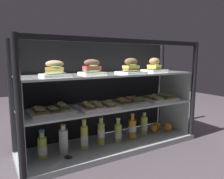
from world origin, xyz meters
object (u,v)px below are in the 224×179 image
(juice_bottle_front_middle, at_px, (144,125))
(juice_bottle_tucked_behind, at_px, (118,133))
(juice_bottle_near_post, at_px, (84,137))
(kitchen_scissors, at_px, (66,159))
(plated_roll_sandwich_right_of_center, at_px, (131,68))
(open_sandwich_tray_near_right_corner, at_px, (128,101))
(plated_roll_sandwich_mid_right, at_px, (154,66))
(juice_bottle_front_right_end, at_px, (42,147))
(orange_fruit_rolled_forward, at_px, (167,127))
(open_sandwich_tray_center, at_px, (159,98))
(juice_bottle_back_center, at_px, (64,141))
(juice_bottle_back_left, at_px, (132,128))
(open_sandwich_tray_mid_left, at_px, (51,109))
(open_sandwich_tray_near_left_corner, at_px, (96,106))
(plated_roll_sandwich_left_of_center, at_px, (92,68))
(orange_fruit_near_left_post, at_px, (154,128))
(juice_bottle_front_fourth, at_px, (101,132))
(orange_fruit_beside_bottles, at_px, (157,126))
(plated_roll_sandwich_near_left_corner, at_px, (55,71))

(juice_bottle_front_middle, bearing_deg, juice_bottle_tucked_behind, -172.94)
(juice_bottle_near_post, height_order, kitchen_scissors, juice_bottle_near_post)
(plated_roll_sandwich_right_of_center, height_order, juice_bottle_near_post, plated_roll_sandwich_right_of_center)
(open_sandwich_tray_near_right_corner, height_order, kitchen_scissors, open_sandwich_tray_near_right_corner)
(plated_roll_sandwich_mid_right, height_order, juice_bottle_front_right_end, plated_roll_sandwich_mid_right)
(orange_fruit_rolled_forward, relative_size, kitchen_scissors, 0.43)
(open_sandwich_tray_center, relative_size, juice_bottle_back_center, 1.36)
(open_sandwich_tray_near_right_corner, distance_m, juice_bottle_back_left, 0.25)
(open_sandwich_tray_mid_left, height_order, kitchen_scissors, open_sandwich_tray_mid_left)
(juice_bottle_near_post, bearing_deg, open_sandwich_tray_near_right_corner, 1.33)
(plated_roll_sandwich_mid_right, xyz_separation_m, open_sandwich_tray_near_left_corner, (-0.62, -0.07, -0.28))
(open_sandwich_tray_mid_left, xyz_separation_m, juice_bottle_near_post, (0.24, -0.01, -0.24))
(plated_roll_sandwich_left_of_center, bearing_deg, open_sandwich_tray_near_right_corner, -5.67)
(kitchen_scissors, bearing_deg, juice_bottle_front_middle, 9.28)
(juice_bottle_front_middle, distance_m, kitchen_scissors, 0.80)
(open_sandwich_tray_near_left_corner, distance_m, orange_fruit_near_left_post, 0.69)
(juice_bottle_back_center, xyz_separation_m, juice_bottle_front_fourth, (0.31, 0.00, 0.01))
(open_sandwich_tray_near_left_corner, relative_size, orange_fruit_rolled_forward, 3.62)
(plated_roll_sandwich_mid_right, height_order, orange_fruit_beside_bottles, plated_roll_sandwich_mid_right)
(plated_roll_sandwich_near_left_corner, bearing_deg, juice_bottle_back_center, 38.02)
(open_sandwich_tray_near_left_corner, bearing_deg, open_sandwich_tray_center, 0.92)
(juice_bottle_back_center, distance_m, kitchen_scissors, 0.14)
(plated_roll_sandwich_near_left_corner, height_order, open_sandwich_tray_center, plated_roll_sandwich_near_left_corner)
(plated_roll_sandwich_left_of_center, relative_size, orange_fruit_rolled_forward, 2.14)
(open_sandwich_tray_near_left_corner, xyz_separation_m, juice_bottle_front_fourth, (0.06, 0.05, -0.24))
(open_sandwich_tray_mid_left, bearing_deg, juice_bottle_near_post, -2.23)
(plated_roll_sandwich_near_left_corner, bearing_deg, kitchen_scissors, -64.38)
(juice_bottle_front_fourth, bearing_deg, orange_fruit_beside_bottles, 3.90)
(juice_bottle_back_left, bearing_deg, juice_bottle_near_post, 177.91)
(open_sandwich_tray_mid_left, relative_size, kitchen_scissors, 1.57)
(juice_bottle_back_left, distance_m, orange_fruit_rolled_forward, 0.40)
(plated_roll_sandwich_right_of_center, bearing_deg, plated_roll_sandwich_left_of_center, 162.42)
(open_sandwich_tray_center, height_order, juice_bottle_tucked_behind, open_sandwich_tray_center)
(plated_roll_sandwich_mid_right, distance_m, juice_bottle_back_center, 1.02)
(kitchen_scissors, bearing_deg, plated_roll_sandwich_right_of_center, 5.12)
(kitchen_scissors, bearing_deg, orange_fruit_rolled_forward, 3.66)
(plated_roll_sandwich_left_of_center, bearing_deg, orange_fruit_rolled_forward, -6.29)
(juice_bottle_near_post, xyz_separation_m, juice_bottle_back_left, (0.44, -0.02, -0.00))
(open_sandwich_tray_near_left_corner, height_order, juice_bottle_back_center, open_sandwich_tray_near_left_corner)
(orange_fruit_beside_bottles, bearing_deg, juice_bottle_tucked_behind, -172.32)
(orange_fruit_beside_bottles, bearing_deg, plated_roll_sandwich_left_of_center, -179.23)
(open_sandwich_tray_near_right_corner, relative_size, juice_bottle_back_left, 1.34)
(juice_bottle_back_center, relative_size, kitchen_scissors, 1.15)
(plated_roll_sandwich_right_of_center, xyz_separation_m, open_sandwich_tray_near_right_corner, (0.02, 0.06, -0.28))
(open_sandwich_tray_mid_left, relative_size, open_sandwich_tray_near_right_corner, 1.00)
(plated_roll_sandwich_left_of_center, height_order, orange_fruit_near_left_post, plated_roll_sandwich_left_of_center)
(plated_roll_sandwich_right_of_center, relative_size, kitchen_scissors, 1.05)
(plated_roll_sandwich_right_of_center, distance_m, open_sandwich_tray_center, 0.44)
(open_sandwich_tray_mid_left, bearing_deg, open_sandwich_tray_center, -2.19)
(juice_bottle_near_post, distance_m, juice_bottle_front_middle, 0.60)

